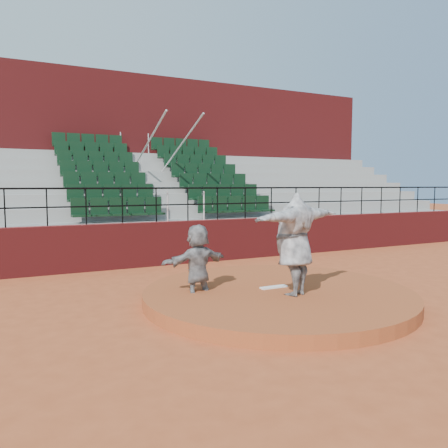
{
  "coord_description": "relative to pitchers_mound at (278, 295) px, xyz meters",
  "views": [
    {
      "loc": [
        -4.89,
        -7.42,
        2.39
      ],
      "look_at": [
        0.0,
        2.5,
        1.4
      ],
      "focal_mm": 35.0,
      "sensor_mm": 36.0,
      "label": 1
    }
  ],
  "objects": [
    {
      "name": "boundary_wall",
      "position": [
        0.0,
        5.0,
        0.53
      ],
      "size": [
        24.0,
        0.3,
        1.3
      ],
      "primitive_type": "cube",
      "color": "maroon",
      "rests_on": "ground"
    },
    {
      "name": "wall_railing",
      "position": [
        0.0,
        5.0,
        1.9
      ],
      "size": [
        24.04,
        0.05,
        1.03
      ],
      "color": "black",
      "rests_on": "boundary_wall"
    },
    {
      "name": "ground",
      "position": [
        0.0,
        0.0,
        -0.12
      ],
      "size": [
        90.0,
        90.0,
        0.0
      ],
      "primitive_type": "plane",
      "color": "#A94C26",
      "rests_on": "ground"
    },
    {
      "name": "fielder",
      "position": [
        -1.53,
        0.6,
        0.68
      ],
      "size": [
        1.56,
        0.77,
        1.61
      ],
      "primitive_type": "imported",
      "rotation": [
        0.0,
        0.0,
        3.35
      ],
      "color": "black",
      "rests_on": "ground"
    },
    {
      "name": "pitching_rubber",
      "position": [
        0.0,
        0.15,
        0.14
      ],
      "size": [
        0.6,
        0.15,
        0.03
      ],
      "primitive_type": "cube",
      "color": "white",
      "rests_on": "pitchers_mound"
    },
    {
      "name": "pitcher",
      "position": [
        0.03,
        -0.52,
        1.12
      ],
      "size": [
        2.53,
        1.4,
        1.99
      ],
      "primitive_type": "imported",
      "rotation": [
        0.0,
        0.0,
        3.46
      ],
      "color": "black",
      "rests_on": "pitchers_mound"
    },
    {
      "name": "press_box_facade",
      "position": [
        0.0,
        12.6,
        3.43
      ],
      "size": [
        24.0,
        3.0,
        7.1
      ],
      "primitive_type": "cube",
      "color": "maroon",
      "rests_on": "ground"
    },
    {
      "name": "pitchers_mound",
      "position": [
        0.0,
        0.0,
        0.0
      ],
      "size": [
        5.5,
        5.5,
        0.25
      ],
      "primitive_type": "cylinder",
      "color": "#9C4723",
      "rests_on": "ground"
    },
    {
      "name": "seating_deck",
      "position": [
        0.0,
        8.65,
        1.31
      ],
      "size": [
        24.0,
        5.97,
        4.63
      ],
      "color": "gray",
      "rests_on": "ground"
    }
  ]
}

